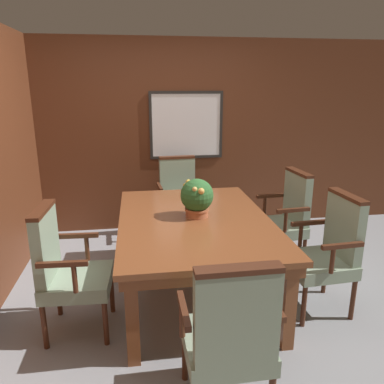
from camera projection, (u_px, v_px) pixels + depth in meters
name	position (u px, v px, depth m)	size (l,w,h in m)	color
ground_plane	(183.00, 302.00, 3.37)	(14.00, 14.00, 0.00)	gray
wall_back	(165.00, 137.00, 4.87)	(7.20, 0.08, 2.45)	#5B2D19
dining_table	(194.00, 227.00, 3.35)	(1.33, 1.92, 0.74)	brown
chair_right_near	(328.00, 250.00, 3.15)	(0.53, 0.56, 1.03)	#472314
chair_head_near	(230.00, 334.00, 2.08)	(0.54, 0.51, 1.03)	#472314
chair_left_near	(66.00, 267.00, 2.85)	(0.53, 0.56, 1.03)	#472314
chair_right_far	(285.00, 216.00, 3.96)	(0.54, 0.57, 1.03)	#472314
chair_head_far	(179.00, 196.00, 4.66)	(0.57, 0.54, 1.03)	#472314
potted_plant	(197.00, 197.00, 3.32)	(0.30, 0.30, 0.35)	#B2603D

